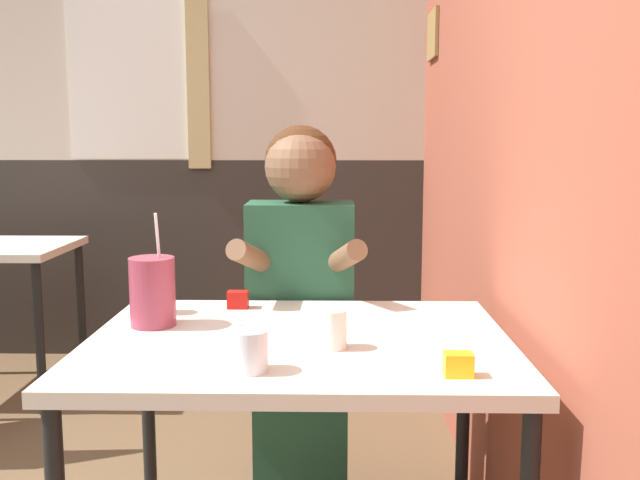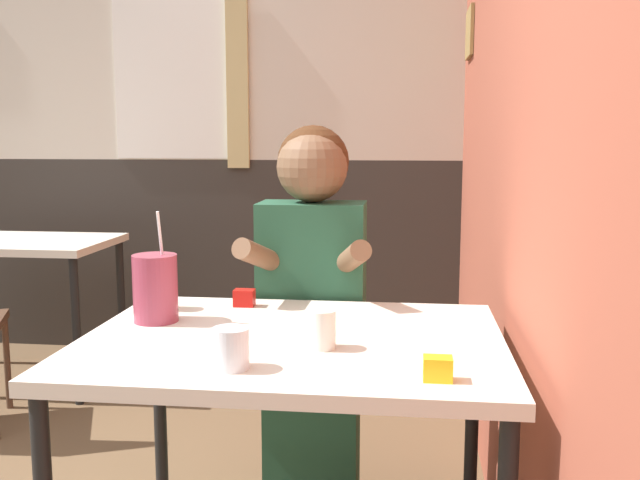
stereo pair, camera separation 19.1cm
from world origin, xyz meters
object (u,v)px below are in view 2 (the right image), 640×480
object	(u,v)px
main_table	(293,361)
background_table	(25,257)
person_seated	(312,303)
cocktail_pitcher	(155,288)

from	to	relation	value
main_table	background_table	size ratio (longest dim) A/B	1.26
main_table	person_seated	world-z (taller)	person_seated
background_table	person_seated	world-z (taller)	person_seated
background_table	cocktail_pitcher	world-z (taller)	cocktail_pitcher
background_table	cocktail_pitcher	bearing A→B (deg)	-50.41
main_table	person_seated	distance (m)	0.53
main_table	cocktail_pitcher	size ratio (longest dim) A/B	3.48
background_table	cocktail_pitcher	size ratio (longest dim) A/B	2.75
cocktail_pitcher	main_table	bearing A→B (deg)	-14.64
background_table	cocktail_pitcher	xyz separation A→B (m)	(1.19, -1.44, 0.18)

